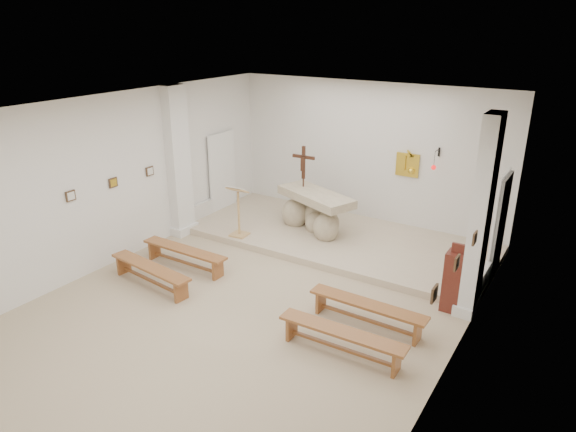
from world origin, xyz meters
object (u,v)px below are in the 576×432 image
Objects in this scene: lectern at (238,211)px; bench_left_second at (150,271)px; altar at (315,214)px; crucifix_stand at (303,180)px; donation_pedestal at (454,281)px; bench_right_front at (367,309)px; bench_right_second at (342,336)px; bench_left_front at (184,253)px.

lectern is 0.59× the size of bench_left_second.
crucifix_stand is (-0.46, 0.24, 0.72)m from altar.
crucifix_stand is 1.50× the size of donation_pedestal.
bench_right_second is at bearing -89.24° from bench_right_front.
bench_right_front is (4.08, 0.00, 0.00)m from bench_left_front.
donation_pedestal is at bearing 51.25° from bench_right_front.
donation_pedestal is at bearing -9.73° from lectern.
altar reaches higher than bench_right_second.
bench_left_front is at bearing 96.51° from bench_left_second.
lectern reaches higher than bench_right_front.
donation_pedestal is at bearing -25.60° from crucifix_stand.
lectern is at bearing 85.64° from bench_left_front.
bench_left_front is at bearing -108.74° from crucifix_stand.
bench_right_front is at bearing -130.35° from donation_pedestal.
bench_left_front is at bearing -94.73° from altar.
bench_right_second is at bearing -38.83° from lectern.
bench_left_front is (-5.14, -1.28, -0.24)m from donation_pedestal.
bench_left_front and bench_left_second have the same top height.
crucifix_stand is at bearing 125.99° from bench_right_second.
donation_pedestal is 2.48m from bench_right_second.
donation_pedestal is at bearing 63.34° from bench_right_second.
bench_left_second is at bearing -98.27° from lectern.
altar is 1.03× the size of bench_left_second.
crucifix_stand is 3.42m from bench_left_front.
crucifix_stand reaches higher than bench_left_front.
bench_right_second is at bearing 6.51° from bench_left_second.
lectern is at bearing -114.86° from altar.
bench_right_front is at bearing 88.75° from bench_right_second.
bench_left_front is 1.00× the size of bench_right_second.
crucifix_stand is (0.84, 1.48, 0.51)m from lectern.
donation_pedestal reaches higher than altar.
donation_pedestal is 5.30m from bench_left_front.
crucifix_stand is 5.22m from bench_right_second.
altar is at bearing 38.25° from lectern.
bench_left_second is (0.00, -0.94, 0.00)m from bench_left_front.
bench_right_second is (3.11, -4.09, -0.94)m from crucifix_stand.
bench_left_front is 0.94m from bench_left_second.
donation_pedestal reaches higher than bench_right_second.
lectern is at bearing 157.85° from bench_right_front.
lectern is 0.60× the size of bench_left_front.
bench_left_front is at bearing -179.24° from bench_right_front.
donation_pedestal is at bearing 14.26° from bench_left_front.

